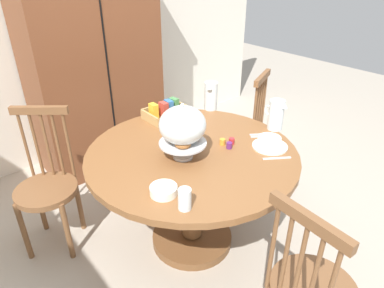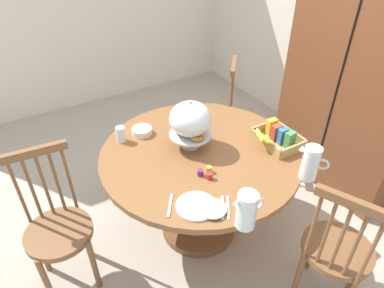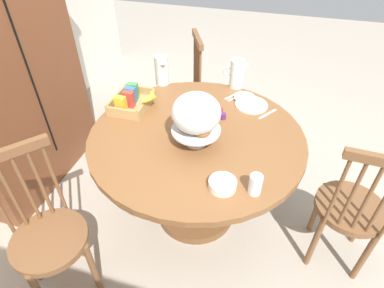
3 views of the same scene
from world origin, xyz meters
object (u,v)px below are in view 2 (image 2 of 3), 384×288
Objects in this scene: windsor_chair_near_window at (215,116)px; china_plate_small at (212,208)px; pastry_stand_with_dome at (190,121)px; drinking_glass at (121,134)px; windsor_chair_by_cabinet at (58,230)px; milk_pitcher at (310,164)px; wooden_armoire at (364,74)px; windsor_chair_facing_door at (336,252)px; orange_juice_pitcher at (246,212)px; dining_table at (199,174)px; cereal_basket at (277,137)px; cereal_bowl at (142,131)px; china_plate_large at (196,206)px.

windsor_chair_near_window is 6.50× the size of china_plate_small.
china_plate_small is (0.56, -0.20, -0.18)m from pastry_stand_with_dome.
drinking_glass is (0.35, -1.01, 0.34)m from windsor_chair_near_window.
china_plate_small is at bearing -19.36° from pastry_stand_with_dome.
windsor_chair_by_cabinet is 4.54× the size of milk_pitcher.
wooden_armoire is 2.01× the size of windsor_chair_near_window.
windsor_chair_near_window is 1.00× the size of windsor_chair_facing_door.
windsor_chair_by_cabinet is 1.16m from orange_juice_pitcher.
windsor_chair_by_cabinet is at bearing -95.59° from dining_table.
windsor_chair_by_cabinet reaches higher than dining_table.
orange_juice_pitcher is at bearing -11.36° from dining_table.
cereal_basket is (-0.36, 0.08, -0.05)m from milk_pitcher.
windsor_chair_facing_door reaches higher than orange_juice_pitcher.
pastry_stand_with_dome is 1.65× the size of orange_juice_pitcher.
pastry_stand_with_dome is (0.64, -0.64, 0.49)m from windsor_chair_near_window.
wooden_armoire is 0.97m from cereal_basket.
windsor_chair_by_cabinet is at bearing -131.75° from orange_juice_pitcher.
china_plate_large is at bearing -2.70° from cereal_bowl.
windsor_chair_by_cabinet is at bearing -100.69° from cereal_basket.
milk_pitcher reaches higher than cereal_bowl.
wooden_armoire reaches higher than china_plate_small.
wooden_armoire is 14.00× the size of cereal_bowl.
windsor_chair_facing_door is 1.50m from drinking_glass.
pastry_stand_with_dome is at bearing -167.19° from dining_table.
milk_pitcher is at bearing 100.55° from orange_juice_pitcher.
cereal_bowl is (-1.02, -0.11, -0.07)m from orange_juice_pitcher.
windsor_chair_facing_door is 1.43m from cereal_bowl.
cereal_basket is 2.26× the size of cereal_bowl.
pastry_stand_with_dome reaches higher than windsor_chair_by_cabinet.
wooden_armoire is 1.26m from windsor_chair_near_window.
milk_pitcher is (-0.10, 0.54, 0.00)m from orange_juice_pitcher.
dining_table is at bearing 168.64° from orange_juice_pitcher.
dining_table is 1.33× the size of windsor_chair_facing_door.
wooden_armoire reaches higher than milk_pitcher.
windsor_chair_by_cabinet is at bearing -67.56° from cereal_bowl.
windsor_chair_near_window is 1.12m from drinking_glass.
windsor_chair_near_window is 1.47m from china_plate_large.
milk_pitcher reaches higher than china_plate_large.
drinking_glass reaches higher than china_plate_large.
windsor_chair_near_window is 2.83× the size of pastry_stand_with_dome.
drinking_glass is (-0.45, -1.83, -0.19)m from wooden_armoire.
windsor_chair_near_window is 1.60m from orange_juice_pitcher.
windsor_chair_near_window is at bearing 151.19° from orange_juice_pitcher.
windsor_chair_by_cabinet is at bearing -68.12° from windsor_chair_near_window.
windsor_chair_near_window is at bearing 171.15° from windsor_chair_facing_door.
orange_juice_pitcher is at bearing -28.81° from windsor_chair_near_window.
wooden_armoire is 1.44m from windsor_chair_facing_door.
wooden_armoire is at bearing 74.76° from cereal_bowl.
pastry_stand_with_dome is at bearing 36.05° from cereal_bowl.
china_plate_large is (-0.13, -0.69, -0.09)m from milk_pitcher.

